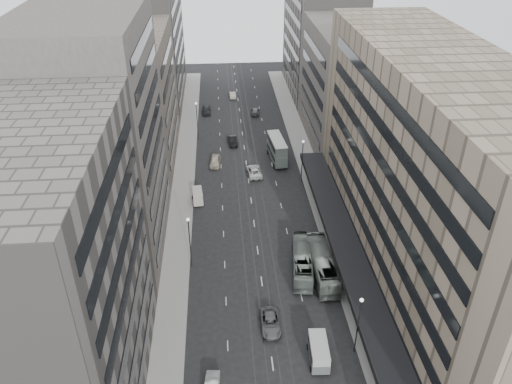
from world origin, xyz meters
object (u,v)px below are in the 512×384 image
object	(u,v)px
bus_near	(302,261)
sedan_2	(270,322)
vw_microbus	(319,351)
double_decker	(277,149)
panel_van	(198,196)
bus_far	(322,264)

from	to	relation	value
bus_near	sedan_2	world-z (taller)	bus_near
vw_microbus	bus_near	bearing A→B (deg)	91.00
double_decker	sedan_2	distance (m)	44.34
double_decker	bus_near	bearing A→B (deg)	-95.83
bus_near	panel_van	distance (m)	24.36
vw_microbus	panel_van	world-z (taller)	vw_microbus
bus_far	double_decker	size ratio (longest dim) A/B	1.36
bus_near	vw_microbus	bearing A→B (deg)	95.21
bus_near	bus_far	xyz separation A→B (m)	(2.59, -1.04, 0.11)
double_decker	vw_microbus	size ratio (longest dim) A/B	1.81
vw_microbus	panel_van	size ratio (longest dim) A/B	1.28
bus_far	panel_van	world-z (taller)	bus_far
sedan_2	bus_near	bearing A→B (deg)	62.15
panel_van	double_decker	bearing A→B (deg)	37.74
double_decker	vw_microbus	distance (m)	49.44
bus_near	panel_van	bearing A→B (deg)	-44.36
vw_microbus	bus_far	bearing A→B (deg)	81.05
bus_near	double_decker	size ratio (longest dim) A/B	1.27
bus_near	double_decker	bearing A→B (deg)	-83.03
vw_microbus	panel_van	distance (m)	37.90
bus_far	bus_near	bearing A→B (deg)	-22.12
bus_near	sedan_2	distance (m)	11.81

